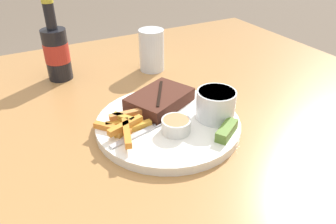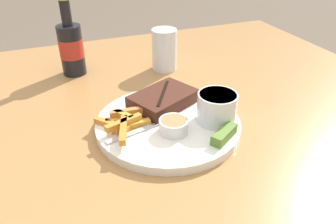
{
  "view_description": "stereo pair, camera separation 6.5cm",
  "coord_description": "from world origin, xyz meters",
  "px_view_note": "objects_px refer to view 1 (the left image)",
  "views": [
    {
      "loc": [
        -0.26,
        -0.49,
        1.1
      ],
      "look_at": [
        0.0,
        0.0,
        0.76
      ],
      "focal_mm": 35.0,
      "sensor_mm": 36.0,
      "label": 1
    },
    {
      "loc": [
        -0.21,
        -0.52,
        1.1
      ],
      "look_at": [
        0.0,
        0.0,
        0.76
      ],
      "focal_mm": 35.0,
      "sensor_mm": 36.0,
      "label": 2
    }
  ],
  "objects_px": {
    "pickle_spear": "(227,130)",
    "knife_utensil": "(155,113)",
    "steak_portion": "(160,99)",
    "dipping_sauce_cup": "(176,125)",
    "beer_bottle": "(56,51)",
    "dinner_plate": "(168,124)",
    "coleslaw_cup": "(216,103)",
    "fork_utensil": "(138,134)",
    "drinking_glass": "(152,50)"
  },
  "relations": [
    {
      "from": "dinner_plate",
      "to": "pickle_spear",
      "type": "relative_size",
      "value": 4.36
    },
    {
      "from": "pickle_spear",
      "to": "steak_portion",
      "type": "bearing_deg",
      "value": 110.46
    },
    {
      "from": "dipping_sauce_cup",
      "to": "beer_bottle",
      "type": "height_order",
      "value": "beer_bottle"
    },
    {
      "from": "dinner_plate",
      "to": "dipping_sauce_cup",
      "type": "xyz_separation_m",
      "value": [
        -0.01,
        -0.04,
        0.02
      ]
    },
    {
      "from": "dinner_plate",
      "to": "knife_utensil",
      "type": "distance_m",
      "value": 0.04
    },
    {
      "from": "beer_bottle",
      "to": "coleslaw_cup",
      "type": "bearing_deg",
      "value": -58.82
    },
    {
      "from": "dinner_plate",
      "to": "knife_utensil",
      "type": "relative_size",
      "value": 1.77
    },
    {
      "from": "dinner_plate",
      "to": "beer_bottle",
      "type": "height_order",
      "value": "beer_bottle"
    },
    {
      "from": "dipping_sauce_cup",
      "to": "pickle_spear",
      "type": "distance_m",
      "value": 0.1
    },
    {
      "from": "knife_utensil",
      "to": "beer_bottle",
      "type": "height_order",
      "value": "beer_bottle"
    },
    {
      "from": "pickle_spear",
      "to": "beer_bottle",
      "type": "distance_m",
      "value": 0.49
    },
    {
      "from": "dinner_plate",
      "to": "knife_utensil",
      "type": "bearing_deg",
      "value": 109.96
    },
    {
      "from": "coleslaw_cup",
      "to": "beer_bottle",
      "type": "distance_m",
      "value": 0.44
    },
    {
      "from": "dinner_plate",
      "to": "dipping_sauce_cup",
      "type": "bearing_deg",
      "value": -96.88
    },
    {
      "from": "steak_portion",
      "to": "knife_utensil",
      "type": "height_order",
      "value": "steak_portion"
    },
    {
      "from": "coleslaw_cup",
      "to": "beer_bottle",
      "type": "bearing_deg",
      "value": 121.18
    },
    {
      "from": "knife_utensil",
      "to": "fork_utensil",
      "type": "bearing_deg",
      "value": 121.55
    },
    {
      "from": "dinner_plate",
      "to": "fork_utensil",
      "type": "xyz_separation_m",
      "value": [
        -0.07,
        -0.02,
        0.01
      ]
    },
    {
      "from": "dinner_plate",
      "to": "coleslaw_cup",
      "type": "height_order",
      "value": "coleslaw_cup"
    },
    {
      "from": "pickle_spear",
      "to": "fork_utensil",
      "type": "xyz_separation_m",
      "value": [
        -0.15,
        0.08,
        -0.01
      ]
    },
    {
      "from": "pickle_spear",
      "to": "knife_utensil",
      "type": "distance_m",
      "value": 0.16
    },
    {
      "from": "steak_portion",
      "to": "drinking_glass",
      "type": "xyz_separation_m",
      "value": [
        0.09,
        0.22,
        0.02
      ]
    },
    {
      "from": "fork_utensil",
      "to": "pickle_spear",
      "type": "bearing_deg",
      "value": -41.49
    },
    {
      "from": "knife_utensil",
      "to": "drinking_glass",
      "type": "xyz_separation_m",
      "value": [
        0.11,
        0.25,
        0.04
      ]
    },
    {
      "from": "drinking_glass",
      "to": "dipping_sauce_cup",
      "type": "bearing_deg",
      "value": -108.08
    },
    {
      "from": "dinner_plate",
      "to": "beer_bottle",
      "type": "bearing_deg",
      "value": 112.0
    },
    {
      "from": "steak_portion",
      "to": "knife_utensil",
      "type": "relative_size",
      "value": 0.98
    },
    {
      "from": "steak_portion",
      "to": "fork_utensil",
      "type": "relative_size",
      "value": 1.22
    },
    {
      "from": "pickle_spear",
      "to": "beer_bottle",
      "type": "relative_size",
      "value": 0.32
    },
    {
      "from": "dipping_sauce_cup",
      "to": "beer_bottle",
      "type": "distance_m",
      "value": 0.41
    },
    {
      "from": "steak_portion",
      "to": "beer_bottle",
      "type": "bearing_deg",
      "value": 118.57
    },
    {
      "from": "pickle_spear",
      "to": "drinking_glass",
      "type": "xyz_separation_m",
      "value": [
        0.03,
        0.38,
        0.03
      ]
    },
    {
      "from": "beer_bottle",
      "to": "dinner_plate",
      "type": "bearing_deg",
      "value": -68.0
    },
    {
      "from": "dinner_plate",
      "to": "drinking_glass",
      "type": "bearing_deg",
      "value": 70.35
    },
    {
      "from": "knife_utensil",
      "to": "dinner_plate",
      "type": "bearing_deg",
      "value": -168.32
    },
    {
      "from": "pickle_spear",
      "to": "coleslaw_cup",
      "type": "bearing_deg",
      "value": 74.69
    },
    {
      "from": "pickle_spear",
      "to": "knife_utensil",
      "type": "bearing_deg",
      "value": 123.27
    },
    {
      "from": "fork_utensil",
      "to": "dipping_sauce_cup",
      "type": "bearing_deg",
      "value": -32.2
    },
    {
      "from": "drinking_glass",
      "to": "beer_bottle",
      "type": "bearing_deg",
      "value": 164.98
    },
    {
      "from": "knife_utensil",
      "to": "dipping_sauce_cup",
      "type": "bearing_deg",
      "value": 177.28
    },
    {
      "from": "steak_portion",
      "to": "dipping_sauce_cup",
      "type": "distance_m",
      "value": 0.11
    },
    {
      "from": "fork_utensil",
      "to": "drinking_glass",
      "type": "xyz_separation_m",
      "value": [
        0.17,
        0.3,
        0.04
      ]
    },
    {
      "from": "coleslaw_cup",
      "to": "dinner_plate",
      "type": "bearing_deg",
      "value": 158.72
    },
    {
      "from": "dinner_plate",
      "to": "steak_portion",
      "type": "height_order",
      "value": "steak_portion"
    },
    {
      "from": "coleslaw_cup",
      "to": "knife_utensil",
      "type": "xyz_separation_m",
      "value": [
        -0.1,
        0.07,
        -0.03
      ]
    },
    {
      "from": "fork_utensil",
      "to": "drinking_glass",
      "type": "relative_size",
      "value": 1.17
    },
    {
      "from": "steak_portion",
      "to": "pickle_spear",
      "type": "height_order",
      "value": "steak_portion"
    },
    {
      "from": "pickle_spear",
      "to": "knife_utensil",
      "type": "relative_size",
      "value": 0.41
    },
    {
      "from": "drinking_glass",
      "to": "dinner_plate",
      "type": "bearing_deg",
      "value": -109.65
    },
    {
      "from": "steak_portion",
      "to": "dipping_sauce_cup",
      "type": "bearing_deg",
      "value": -100.16
    }
  ]
}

